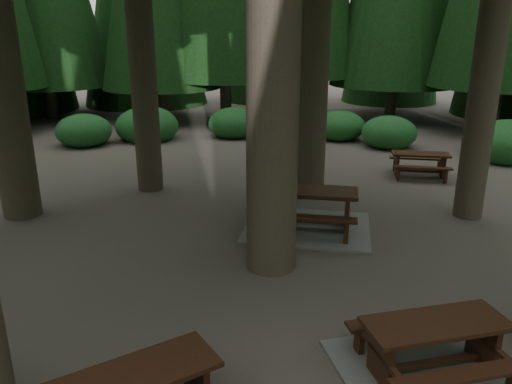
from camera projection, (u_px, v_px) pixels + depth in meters
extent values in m
plane|color=#514942|center=(226.00, 274.00, 8.35)|extent=(80.00, 80.00, 0.00)
cube|color=gray|center=(430.00, 373.00, 5.92)|extent=(2.28, 1.95, 0.05)
cube|color=#32190F|center=(437.00, 324.00, 5.71)|extent=(1.72, 0.79, 0.06)
cube|color=#32190F|center=(409.00, 319.00, 6.32)|extent=(1.68, 0.38, 0.05)
cube|color=#32190F|center=(463.00, 375.00, 5.29)|extent=(1.68, 0.38, 0.05)
cube|color=#32190F|center=(381.00, 359.00, 5.68)|extent=(0.12, 0.52, 0.67)
cube|color=#32190F|center=(381.00, 355.00, 5.66)|extent=(0.19, 1.35, 0.06)
cube|color=#32190F|center=(483.00, 343.00, 5.97)|extent=(0.12, 0.52, 0.67)
cube|color=#32190F|center=(484.00, 339.00, 5.96)|extent=(0.19, 1.35, 0.06)
cube|color=#32190F|center=(432.00, 363.00, 5.88)|extent=(1.39, 0.20, 0.07)
cube|color=gray|center=(307.00, 228.00, 10.25)|extent=(3.04, 2.77, 0.05)
cube|color=#32190F|center=(308.00, 191.00, 10.00)|extent=(2.11, 1.35, 0.07)
cube|color=#32190F|center=(310.00, 196.00, 10.72)|extent=(1.95, 0.89, 0.05)
cube|color=#32190F|center=(305.00, 218.00, 9.49)|extent=(1.95, 0.89, 0.05)
cube|color=#32190F|center=(270.00, 209.00, 10.27)|extent=(0.27, 0.60, 0.79)
cube|color=#32190F|center=(270.00, 206.00, 10.25)|extent=(0.59, 1.53, 0.07)
cube|color=#32190F|center=(347.00, 213.00, 10.00)|extent=(0.27, 0.60, 0.79)
cube|color=#32190F|center=(347.00, 210.00, 9.98)|extent=(0.59, 1.53, 0.07)
cube|color=#32190F|center=(307.00, 220.00, 10.20)|extent=(1.58, 0.61, 0.09)
cube|color=#32190F|center=(421.00, 154.00, 13.72)|extent=(1.65, 1.04, 0.05)
cube|color=#32190F|center=(417.00, 158.00, 14.28)|extent=(1.53, 0.67, 0.04)
cube|color=#32190F|center=(423.00, 168.00, 13.32)|extent=(1.53, 0.67, 0.04)
cube|color=#32190F|center=(397.00, 165.00, 13.92)|extent=(0.21, 0.47, 0.61)
cube|color=#32190F|center=(397.00, 163.00, 13.91)|extent=(0.44, 1.20, 0.05)
cube|color=#32190F|center=(443.00, 167.00, 13.73)|extent=(0.21, 0.47, 0.61)
cube|color=#32190F|center=(443.00, 165.00, 13.72)|extent=(0.44, 1.20, 0.05)
cube|color=#32190F|center=(419.00, 171.00, 13.88)|extent=(1.24, 0.46, 0.07)
cube|color=#32190F|center=(133.00, 376.00, 4.85)|extent=(1.79, 1.28, 0.06)
cube|color=#32190F|center=(117.00, 369.00, 5.39)|extent=(1.62, 0.90, 0.05)
cube|color=#32190F|center=(196.00, 382.00, 5.31)|extent=(0.28, 0.50, 0.67)
cube|color=#32190F|center=(196.00, 378.00, 5.29)|extent=(0.62, 1.26, 0.06)
ellipsoid|color=#1E5825|center=(508.00, 147.00, 15.59)|extent=(2.42, 2.42, 1.49)
ellipsoid|color=#1E5825|center=(389.00, 136.00, 17.28)|extent=(1.90, 1.90, 1.17)
ellipsoid|color=#1E5825|center=(340.00, 129.00, 18.50)|extent=(1.84, 1.84, 1.13)
ellipsoid|color=#1E5825|center=(234.00, 126.00, 18.99)|extent=(1.95, 1.95, 1.20)
ellipsoid|color=#1E5825|center=(147.00, 129.00, 18.50)|extent=(2.31, 2.31, 1.42)
ellipsoid|color=#1E5825|center=(84.00, 134.00, 17.60)|extent=(1.93, 1.93, 1.19)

